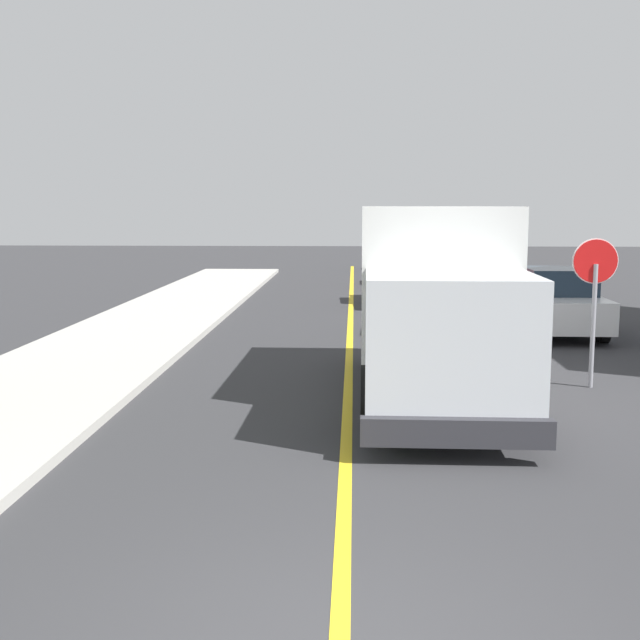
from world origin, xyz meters
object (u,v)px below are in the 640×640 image
box_truck (433,292)px  parked_car_far (411,265)px  parked_car_furthest (404,255)px  stop_sign (595,284)px  parked_car_near (446,304)px  parked_car_mid (403,280)px  parked_van_across (556,303)px

box_truck → parked_car_far: bearing=87.1°
parked_car_furthest → box_truck: bearing=-92.4°
parked_car_far → stop_sign: bearing=-84.3°
parked_car_far → stop_sign: 19.05m
parked_car_near → parked_car_far: size_ratio=1.01×
parked_car_near → stop_sign: (1.95, -5.74, 1.06)m
parked_car_mid → parked_car_furthest: same height
parked_car_near → box_truck: bearing=-98.3°
stop_sign → parked_car_furthest: bearing=93.8°
box_truck → parked_car_far: 19.68m
parked_car_near → parked_car_mid: (-0.65, 6.71, 0.00)m
parked_car_far → stop_sign: stop_sign is taller
box_truck → parked_car_furthest: size_ratio=1.62×
parked_car_near → parked_car_far: same height
parked_car_mid → stop_sign: size_ratio=1.69×
parked_car_far → parked_car_furthest: same height
box_truck → parked_car_furthest: 26.96m
parked_van_across → parked_car_near: bearing=-171.7°
parked_car_near → parked_van_across: same height
parked_car_mid → parked_van_across: same height
parked_car_near → stop_sign: 6.16m
box_truck → parked_van_across: (3.77, 6.85, -0.97)m
box_truck → parked_car_furthest: box_truck is taller
parked_car_mid → parked_car_far: same height
parked_car_near → parked_car_far: bearing=89.7°
parked_car_near → parked_car_furthest: size_ratio=1.00×
box_truck → stop_sign: size_ratio=2.72×
box_truck → parked_car_far: box_truck is taller
parked_car_far → box_truck: bearing=-92.9°
parked_van_across → stop_sign: size_ratio=1.67×
parked_car_near → parked_car_furthest: 20.48m
parked_car_mid → parked_car_far: 6.51m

